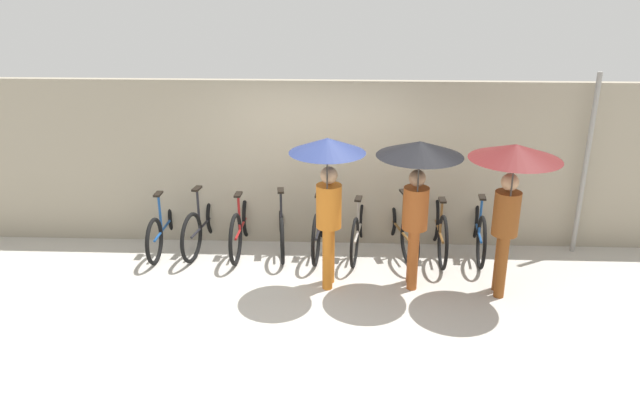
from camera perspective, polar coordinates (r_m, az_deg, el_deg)
ground_plane at (r=7.93m, az=-0.43°, el=-8.98°), size 30.00×30.00×0.00m
back_wall at (r=9.05m, az=0.08°, el=3.30°), size 12.59×0.12×2.43m
parked_bicycle_0 at (r=9.43m, az=-13.94°, el=-2.21°), size 0.44×1.72×1.05m
parked_bicycle_1 at (r=9.30m, az=-10.54°, el=-2.09°), size 0.45×1.68×1.03m
parked_bicycle_2 at (r=9.15m, az=-7.13°, el=-2.24°), size 0.44×1.70×0.96m
parked_bicycle_3 at (r=9.13m, az=-3.56°, el=-2.35°), size 0.44×1.62×1.07m
parked_bicycle_4 at (r=9.05m, az=0.01°, el=-2.29°), size 0.44×1.70×1.07m
parked_bicycle_5 at (r=9.03m, az=3.61°, el=-2.45°), size 0.44×1.69×1.11m
parked_bicycle_6 at (r=9.11m, az=7.17°, el=-2.40°), size 0.56×1.68×1.02m
parked_bicycle_7 at (r=9.10m, az=10.79°, el=-2.48°), size 0.44×1.72×1.08m
parked_bicycle_8 at (r=9.26m, az=14.21°, el=-2.40°), size 0.44×1.74×1.06m
pedestrian_leading at (r=7.54m, az=0.73°, el=2.36°), size 0.92×0.92×2.02m
pedestrian_center at (r=7.61m, az=8.98°, el=2.49°), size 1.04×1.04×1.98m
pedestrian_trailing at (r=7.65m, az=17.17°, el=2.12°), size 1.07×1.07×2.01m
awning_pole at (r=9.43m, az=23.10°, el=2.87°), size 0.07×0.07×2.61m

